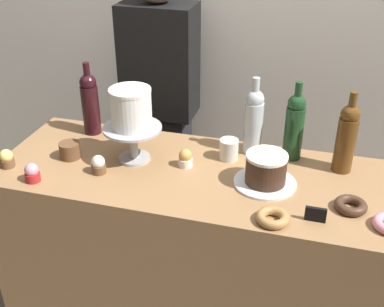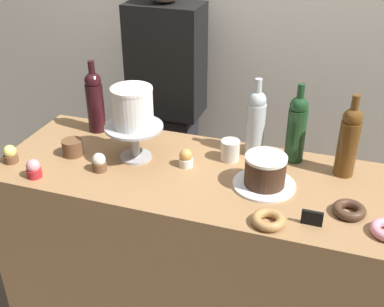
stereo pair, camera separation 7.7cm
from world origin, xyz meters
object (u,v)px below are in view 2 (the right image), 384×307
(cookie_stack, at_px, (73,147))
(cupcake_vanilla, at_px, (99,162))
(wine_bottle_green, at_px, (297,128))
(cupcake_strawberry, at_px, (34,169))
(wine_bottle_dark_red, at_px, (95,101))
(chocolate_round_cake, at_px, (265,170))
(donut_chocolate, at_px, (349,210))
(cake_stand_pedestal, at_px, (134,136))
(cupcake_caramel, at_px, (186,158))
(wine_bottle_clear, at_px, (256,122))
(white_layer_cake, at_px, (133,107))
(barista_figure, at_px, (168,113))
(donut_maple, at_px, (268,220))
(cupcake_lemon, at_px, (10,154))
(wine_bottle_amber, at_px, (349,140))
(coffee_cup_ceramic, at_px, (230,150))
(price_sign_chalkboard, at_px, (312,218))

(cookie_stack, bearing_deg, cupcake_vanilla, -25.23)
(wine_bottle_green, height_order, cupcake_strawberry, wine_bottle_green)
(wine_bottle_dark_red, bearing_deg, chocolate_round_cake, -15.13)
(wine_bottle_green, height_order, donut_chocolate, wine_bottle_green)
(cake_stand_pedestal, xyz_separation_m, cupcake_caramel, (0.21, 0.00, -0.06))
(wine_bottle_dark_red, xyz_separation_m, wine_bottle_clear, (0.72, 0.01, 0.00))
(wine_bottle_dark_red, distance_m, cupcake_strawberry, 0.45)
(white_layer_cake, distance_m, wine_bottle_green, 0.64)
(chocolate_round_cake, relative_size, barista_figure, 0.10)
(wine_bottle_green, relative_size, donut_maple, 2.91)
(cupcake_lemon, distance_m, cupcake_strawberry, 0.17)
(wine_bottle_amber, distance_m, barista_figure, 1.02)
(cake_stand_pedestal, distance_m, barista_figure, 0.61)
(barista_figure, bearing_deg, coffee_cup_ceramic, -46.16)
(wine_bottle_dark_red, xyz_separation_m, cupcake_lemon, (-0.19, -0.37, -0.11))
(wine_bottle_dark_red, relative_size, wine_bottle_green, 1.00)
(wine_bottle_amber, relative_size, coffee_cup_ceramic, 3.83)
(cake_stand_pedestal, bearing_deg, coffee_cup_ceramic, 16.51)
(donut_chocolate, distance_m, barista_figure, 1.16)
(cupcake_strawberry, bearing_deg, cupcake_caramel, 26.41)
(wine_bottle_clear, height_order, cupcake_vanilla, wine_bottle_clear)
(white_layer_cake, xyz_separation_m, cupcake_lemon, (-0.46, -0.19, -0.19))
(cookie_stack, bearing_deg, chocolate_round_cake, 1.19)
(cake_stand_pedestal, distance_m, cupcake_vanilla, 0.17)
(wine_bottle_clear, distance_m, cookie_stack, 0.75)
(wine_bottle_clear, relative_size, cookie_stack, 3.87)
(white_layer_cake, height_order, wine_bottle_amber, wine_bottle_amber)
(wine_bottle_green, xyz_separation_m, donut_maple, (-0.02, -0.45, -0.13))
(cupcake_strawberry, bearing_deg, wine_bottle_green, 25.82)
(white_layer_cake, xyz_separation_m, cupcake_strawberry, (-0.31, -0.25, -0.19))
(wine_bottle_clear, bearing_deg, cupcake_lemon, -157.34)
(barista_figure, bearing_deg, wine_bottle_amber, -26.18)
(cake_stand_pedestal, xyz_separation_m, chocolate_round_cake, (0.54, -0.04, -0.03))
(cupcake_caramel, bearing_deg, wine_bottle_dark_red, 160.29)
(donut_chocolate, relative_size, coffee_cup_ceramic, 1.32)
(cake_stand_pedestal, distance_m, wine_bottle_clear, 0.49)
(chocolate_round_cake, bearing_deg, white_layer_cake, 175.74)
(cupcake_caramel, xyz_separation_m, price_sign_chalkboard, (0.51, -0.22, -0.01))
(wine_bottle_amber, bearing_deg, cookie_stack, -169.50)
(cupcake_caramel, bearing_deg, cupcake_lemon, -164.10)
(chocolate_round_cake, distance_m, donut_chocolate, 0.32)
(cupcake_lemon, bearing_deg, wine_bottle_green, 19.39)
(coffee_cup_ceramic, bearing_deg, chocolate_round_cake, -41.38)
(donut_chocolate, xyz_separation_m, coffee_cup_ceramic, (-0.47, 0.23, 0.03))
(wine_bottle_amber, relative_size, cupcake_lemon, 4.38)
(cupcake_strawberry, bearing_deg, chocolate_round_cake, 14.28)
(white_layer_cake, bearing_deg, wine_bottle_amber, 9.89)
(donut_maple, distance_m, coffee_cup_ceramic, 0.43)
(cupcake_vanilla, bearing_deg, cupcake_lemon, -171.52)
(cupcake_vanilla, relative_size, coffee_cup_ceramic, 0.87)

